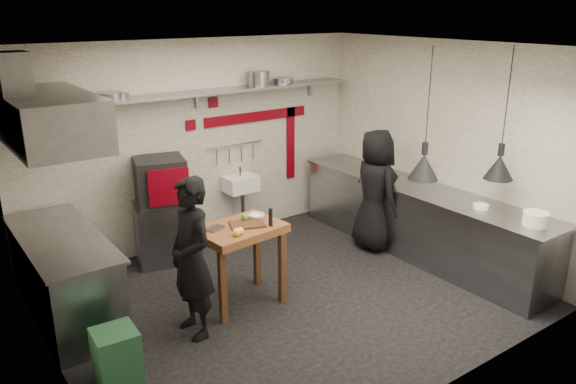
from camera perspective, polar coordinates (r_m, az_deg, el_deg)
floor at (r=6.58m, az=-0.02°, el=-10.63°), size 5.00×5.00×0.00m
ceiling at (r=5.77m, az=-0.03°, el=14.48°), size 5.00×5.00×0.00m
wall_back at (r=7.77m, az=-9.14°, el=4.82°), size 5.00×0.04×2.80m
wall_front at (r=4.60m, az=15.52°, el=-5.30°), size 5.00×0.04×2.80m
wall_left at (r=5.08m, az=-23.64°, el=-3.93°), size 0.04×4.20×2.80m
wall_right at (r=7.71m, az=15.29°, el=4.28°), size 0.04×4.20×2.80m
red_band_horiz at (r=8.15m, az=-3.17°, el=7.67°), size 1.70×0.02×0.14m
red_band_vert at (r=8.58m, az=0.27°, el=4.97°), size 0.14×0.02×1.10m
red_tile_a at (r=7.76m, az=-7.62°, el=9.02°), size 0.14×0.02×0.14m
red_tile_b at (r=7.65m, az=-9.85°, el=6.72°), size 0.14×0.02×0.14m
back_shelf at (r=7.48m, az=-8.79°, el=9.93°), size 4.60×0.34×0.04m
shelf_bracket_left at (r=7.00m, az=-23.38°, el=7.24°), size 0.04×0.06×0.24m
shelf_bracket_mid at (r=7.62m, az=-9.27°, el=9.31°), size 0.04×0.06×0.24m
shelf_bracket_right at (r=8.63m, az=2.23°, el=10.58°), size 0.04×0.06×0.24m
pan_far_left at (r=7.01m, az=-17.63°, el=9.28°), size 0.31×0.31×0.09m
pan_mid_left at (r=7.05m, az=-16.79°, el=9.32°), size 0.31×0.31×0.07m
stock_pot at (r=7.90m, az=-2.98°, el=11.45°), size 0.38×0.38×0.20m
pan_right at (r=8.13m, az=-0.51°, el=11.24°), size 0.35×0.35×0.08m
oven_stand at (r=7.52m, az=-12.43°, el=-3.85°), size 0.87×0.82×0.80m
combi_oven at (r=7.29m, az=-12.85°, el=1.16°), size 0.73×0.70×0.58m
oven_door at (r=7.00m, az=-11.99°, el=0.49°), size 0.49×0.15×0.46m
oven_glass at (r=7.06m, az=-11.76°, el=0.67°), size 0.34×0.10×0.34m
hand_sink at (r=8.04m, az=-4.84°, el=0.85°), size 0.46×0.34×0.22m
sink_tap at (r=7.98m, az=-4.88°, el=2.09°), size 0.03×0.03×0.14m
sink_drain at (r=8.15m, az=-4.61°, el=-2.17°), size 0.06×0.06×0.66m
utensil_rail at (r=8.01m, az=-5.47°, el=4.78°), size 0.90×0.02×0.02m
counter_right at (r=7.73m, az=13.04°, el=-2.89°), size 0.70×3.80×0.90m
counter_right_top at (r=7.58m, az=13.30°, el=0.38°), size 0.76×3.90×0.03m
plate_stack at (r=6.63m, az=23.85°, el=-2.50°), size 0.33×0.33×0.15m
small_bowl_right at (r=6.97m, az=18.99°, el=-1.39°), size 0.23×0.23×0.05m
counter_left at (r=6.46m, az=-21.66°, el=-8.15°), size 0.70×1.90×0.90m
counter_left_top at (r=6.28m, az=-22.16°, el=-4.33°), size 0.76×2.00×0.03m
extractor_hood at (r=5.95m, az=-23.12°, el=6.82°), size 0.78×1.60×0.50m
hood_duct at (r=5.84m, az=-26.02°, el=10.25°), size 0.28×0.28×0.50m
green_bin at (r=5.39m, az=-17.02°, el=-15.63°), size 0.39×0.39×0.50m
prep_table at (r=6.30m, az=-4.81°, el=-7.38°), size 0.98×0.74×0.92m
cutting_board at (r=6.14m, az=-4.18°, el=-3.28°), size 0.44×0.37×0.02m
pepper_mill at (r=6.07m, az=-1.78°, el=-2.58°), size 0.05×0.05×0.20m
lemon_a at (r=5.86m, az=-5.25°, el=-4.11°), size 0.11×0.11×0.09m
lemon_b at (r=5.90m, az=-4.86°, el=-3.95°), size 0.09×0.09×0.08m
veg_ball at (r=6.24m, az=-4.38°, el=-2.55°), size 0.11×0.11×0.09m
steel_tray at (r=6.05m, az=-7.38°, el=-3.69°), size 0.20×0.17×0.03m
bowl at (r=6.31m, az=-3.22°, el=-2.50°), size 0.22×0.22×0.06m
heat_lamp_near at (r=6.40m, az=14.01°, el=7.64°), size 0.46×0.46×1.48m
heat_lamp_far at (r=6.73m, az=21.24°, el=7.37°), size 0.33×0.33×1.50m
chef_left at (r=5.63m, az=-9.77°, el=-6.68°), size 0.42×0.62×1.66m
chef_right at (r=7.65m, az=8.86°, el=0.18°), size 0.64×0.88×1.66m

